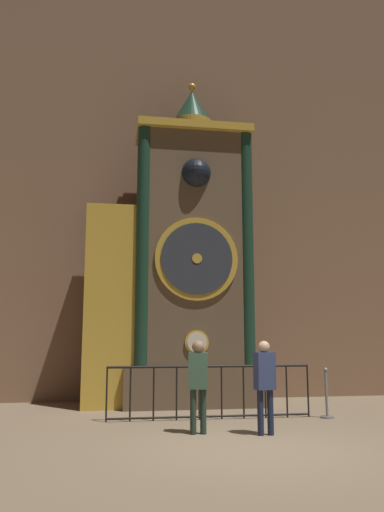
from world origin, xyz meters
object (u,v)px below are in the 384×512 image
Objects in this scene: visitor_near at (198,377)px; stanchion_post at (327,401)px; clock_tower at (178,265)px; visitor_far at (265,378)px.

visitor_near is 1.57× the size of stanchion_post.
visitor_near is at bearing -91.43° from clock_tower.
visitor_far is at bearing -139.54° from stanchion_post.
stanchion_post is (1.82, 1.55, -0.63)m from visitor_far.
stanchion_post is at bearing 30.79° from visitor_far.
visitor_near is 1.00× the size of visitor_far.
visitor_near is 3.29m from stanchion_post.
clock_tower reaches higher than visitor_near.
clock_tower is 4.38m from visitor_near.
stanchion_post is at bearing 34.60° from visitor_near.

